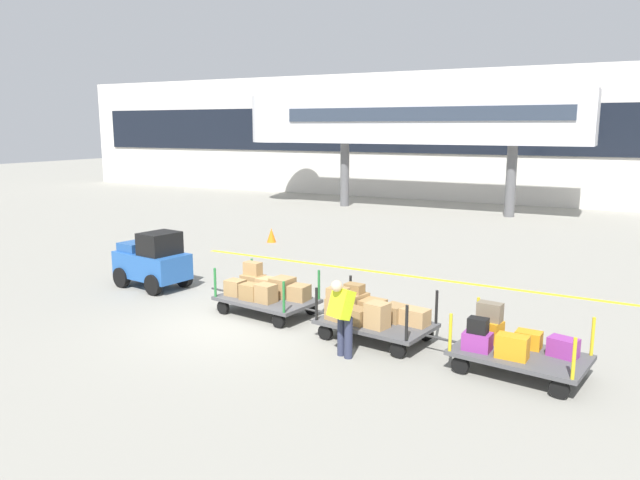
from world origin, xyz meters
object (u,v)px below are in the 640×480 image
Objects in this scene: baggage_handler at (342,314)px; baggage_cart_middle at (371,314)px; baggage_cart_lead at (266,292)px; safety_cone_near at (271,235)px; baggage_tug at (153,261)px; baggage_cart_tail at (513,345)px.

baggage_cart_middle is at bearing 86.43° from baggage_handler.
baggage_cart_lead is 5.59× the size of safety_cone_near.
baggage_handler is (6.88, -2.30, 0.11)m from baggage_tug.
baggage_cart_lead is 3.35m from baggage_handler.
baggage_handler is at bearing -93.57° from baggage_cart_middle.
baggage_handler reaches higher than baggage_cart_middle.
baggage_handler is 12.11m from safety_cone_near.
baggage_cart_lead is 1.00× the size of baggage_cart_tail.
safety_cone_near is at bearing 95.08° from baggage_tug.
baggage_tug reaches higher than safety_cone_near.
baggage_cart_lead is at bearing 170.31° from baggage_cart_middle.
baggage_handler reaches higher than baggage_cart_lead.
baggage_tug reaches higher than baggage_cart_lead.
baggage_cart_lead is 5.95m from baggage_cart_tail.
safety_cone_near is (-4.68, 7.74, -0.25)m from baggage_cart_lead.
baggage_cart_tail is (9.91, -1.51, -0.25)m from baggage_tug.
baggage_cart_middle is 5.59× the size of safety_cone_near.
baggage_cart_lead is at bearing 148.47° from baggage_handler.
baggage_cart_tail is (2.96, -0.46, -0.03)m from baggage_cart_middle.
baggage_cart_middle is at bearing -47.32° from safety_cone_near.
safety_cone_near is (-10.55, 8.69, -0.23)m from baggage_cart_tail.
baggage_cart_lead is at bearing -58.84° from safety_cone_near.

